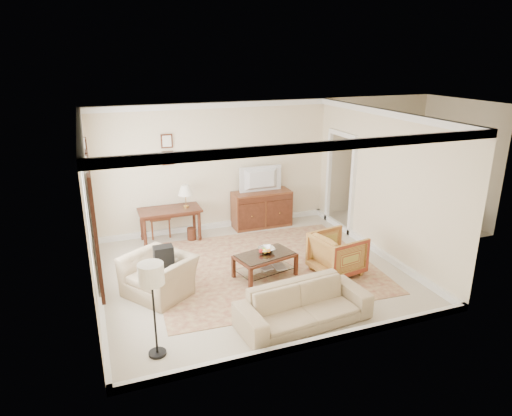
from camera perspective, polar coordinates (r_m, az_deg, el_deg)
room_shell at (r=7.86m, az=-0.60°, el=8.33°), size 5.51×5.01×2.91m
annex_bedroom at (r=11.58m, az=18.72°, el=-0.14°), size 3.00×2.70×2.90m
window_front at (r=6.97m, az=-19.84°, el=-2.04°), size 0.12×1.56×1.80m
window_rear at (r=8.49m, az=-20.16°, el=1.57°), size 0.12×1.56×1.80m
doorway at (r=10.65m, az=10.45°, el=3.08°), size 0.10×1.12×2.25m
rug at (r=8.84m, az=1.00°, el=-7.33°), size 4.28×3.73×0.01m
writing_desk at (r=10.01m, az=-10.73°, el=-0.73°), size 1.32×0.66×0.72m
desk_chair at (r=10.34m, az=-12.07°, el=-0.70°), size 0.52×0.52×1.05m
desk_lamp at (r=9.96m, az=-8.80°, el=1.47°), size 0.32×0.32×0.50m
framed_prints at (r=10.06m, az=-11.04°, el=7.21°), size 0.25×0.04×0.68m
sideboard at (r=10.74m, az=0.70°, el=-0.11°), size 1.38×0.53×0.85m
tv at (r=10.46m, az=0.76°, el=4.57°), size 0.97×0.56×0.13m
coffee_table at (r=8.34m, az=1.13°, el=-6.44°), size 1.18×0.85×0.45m
fruit_bowl at (r=8.37m, az=1.33°, el=-5.13°), size 0.42×0.42×0.10m
book_a at (r=8.40m, az=0.52°, el=-7.51°), size 0.28×0.06×0.38m
book_b at (r=8.43m, az=2.27°, el=-7.43°), size 0.28×0.04×0.38m
striped_armchair at (r=8.58m, az=10.15°, el=-5.39°), size 0.90×0.95×0.85m
club_armchair at (r=7.88m, az=-12.10°, el=-7.46°), size 1.18×1.27×0.93m
backpack at (r=7.76m, az=-11.48°, el=-5.82°), size 0.39×0.37×0.40m
sofa at (r=6.99m, az=6.01°, el=-11.33°), size 2.08×0.79×0.79m
floor_lamp at (r=6.08m, az=-12.92°, el=-8.86°), size 0.34×0.34×1.36m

